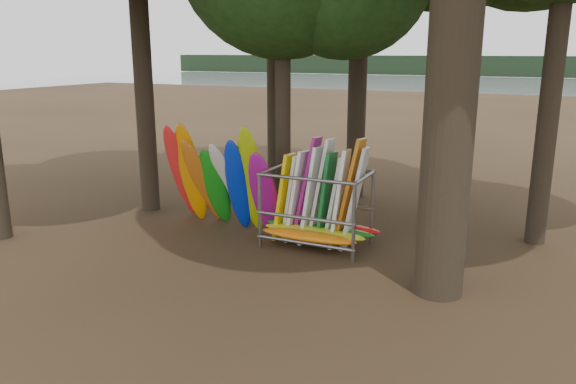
% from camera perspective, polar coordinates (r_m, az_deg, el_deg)
% --- Properties ---
extents(ground, '(120.00, 120.00, 0.00)m').
position_cam_1_polar(ground, '(13.71, -2.28, -7.12)').
color(ground, '#47331E').
rests_on(ground, ground).
extents(lake, '(160.00, 160.00, 0.00)m').
position_cam_1_polar(lake, '(71.74, 20.65, 9.29)').
color(lake, gray).
rests_on(lake, ground).
extents(far_shore, '(160.00, 4.00, 4.00)m').
position_cam_1_polar(far_shore, '(121.51, 22.86, 11.67)').
color(far_shore, black).
rests_on(far_shore, ground).
extents(kayak_row, '(3.65, 1.97, 3.20)m').
position_cam_1_polar(kayak_row, '(15.96, -6.77, 1.00)').
color(kayak_row, red).
rests_on(kayak_row, ground).
extents(storage_rack, '(3.18, 1.62, 2.89)m').
position_cam_1_polar(storage_rack, '(14.58, 2.96, -1.85)').
color(storage_rack, slate).
rests_on(storage_rack, ground).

